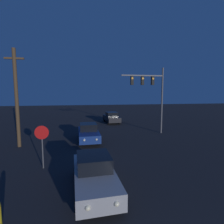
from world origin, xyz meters
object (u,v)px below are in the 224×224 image
Objects in this scene: car_near at (94,173)px; stop_sign at (42,138)px; car_mid at (88,133)px; car_far at (111,117)px; utility_pole at (16,97)px; traffic_signal_mast at (151,89)px.

stop_sign reaches higher than car_near.
car_mid is 9.76m from car_far.
car_far is 0.58× the size of utility_pole.
utility_pole reaches higher than car_near.
stop_sign is (-2.82, -5.34, 1.01)m from car_mid.
utility_pole is at bearing -168.22° from traffic_signal_mast.
utility_pole reaches higher than car_far.
car_mid is (0.05, 8.08, 0.00)m from car_near.
car_mid is 0.64× the size of traffic_signal_mast.
car_near is at bearing -44.81° from stop_sign.
car_near is at bearing -124.06° from traffic_signal_mast.
car_far is at bearing 112.53° from traffic_signal_mast.
car_near and car_far have the same top height.
utility_pole is at bearing -137.58° from car_far.
car_near is 12.60m from traffic_signal_mast.
car_near is 0.64× the size of traffic_signal_mast.
utility_pole reaches higher than traffic_signal_mast.
car_far is (3.70, 17.14, 0.00)m from car_near.
utility_pole reaches higher than car_mid.
car_mid is 0.57× the size of utility_pole.
utility_pole is (-5.60, -0.73, 3.25)m from car_mid.
traffic_signal_mast reaches higher than car_near.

